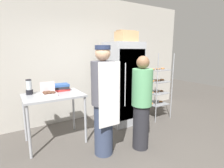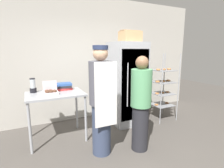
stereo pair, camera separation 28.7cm
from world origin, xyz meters
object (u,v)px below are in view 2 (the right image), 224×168
cardboard_storage_box (130,36)px  binder_stack (64,86)px  refrigerator (127,84)px  person_baker (101,100)px  blender_pitcher (33,86)px  donut_box (51,92)px  baking_rack (163,87)px  person_customer (141,104)px

cardboard_storage_box → binder_stack: bearing=172.3°
refrigerator → person_baker: (-1.04, -0.95, -0.02)m
blender_pitcher → person_baker: 1.41m
donut_box → cardboard_storage_box: bearing=3.3°
donut_box → person_baker: bearing=-47.8°
donut_box → cardboard_storage_box: size_ratio=0.59×
baking_rack → blender_pitcher: (-2.90, 0.30, 0.22)m
baking_rack → donut_box: (-2.62, 0.01, 0.15)m
cardboard_storage_box → person_baker: bearing=-141.0°
binder_stack → person_baker: (0.39, -1.04, -0.06)m
binder_stack → person_baker: person_baker is taller
cardboard_storage_box → person_customer: cardboard_storage_box is taller
blender_pitcher → baking_rack: bearing=-6.0°
cardboard_storage_box → person_customer: size_ratio=0.27×
person_customer → refrigerator: bearing=70.5°
person_baker → person_customer: 0.68m
person_baker → cardboard_storage_box: bearing=39.0°
refrigerator → blender_pitcher: 2.00m
baking_rack → cardboard_storage_box: 1.49m
binder_stack → cardboard_storage_box: cardboard_storage_box is taller
donut_box → blender_pitcher: blender_pitcher is taller
baking_rack → binder_stack: bearing=172.6°
refrigerator → binder_stack: 1.43m
binder_stack → person_baker: 1.11m
refrigerator → baking_rack: size_ratio=1.15×
refrigerator → cardboard_storage_box: 1.07m
refrigerator → blender_pitcher: (-1.99, 0.09, 0.10)m
baking_rack → binder_stack: 2.36m
donut_box → blender_pitcher: size_ratio=0.93×
baking_rack → blender_pitcher: baking_rack is taller
donut_box → binder_stack: bearing=45.2°
blender_pitcher → cardboard_storage_box: 2.23m
baking_rack → person_customer: bearing=-144.9°
baking_rack → person_customer: size_ratio=1.01×
baking_rack → person_customer: baking_rack is taller
person_baker → person_customer: person_baker is taller
donut_box → person_baker: 1.01m
donut_box → refrigerator: bearing=6.7°
donut_box → binder_stack: 0.41m
baking_rack → person_baker: 2.08m
refrigerator → blender_pitcher: bearing=177.4°
refrigerator → binder_stack: size_ratio=6.02×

